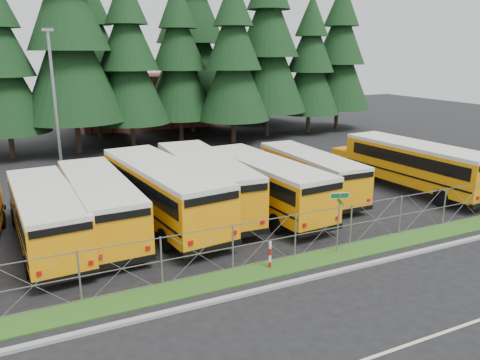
# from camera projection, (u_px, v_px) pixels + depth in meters

# --- Properties ---
(ground) EXTENTS (120.00, 120.00, 0.00)m
(ground) POSITION_uv_depth(u_px,v_px,m) (302.00, 244.00, 21.88)
(ground) COLOR black
(ground) RESTS_ON ground
(curb) EXTENTS (50.00, 0.25, 0.12)m
(curb) POSITION_uv_depth(u_px,v_px,m) (343.00, 270.00, 19.17)
(curb) COLOR gray
(curb) RESTS_ON ground
(grass_verge) EXTENTS (50.00, 1.40, 0.06)m
(grass_verge) POSITION_uv_depth(u_px,v_px,m) (323.00, 258.00, 20.40)
(grass_verge) COLOR #1A4814
(grass_verge) RESTS_ON ground
(road_lane_line) EXTENTS (50.00, 0.12, 0.01)m
(road_lane_line) POSITION_uv_depth(u_px,v_px,m) (438.00, 334.00, 14.92)
(road_lane_line) COLOR beige
(road_lane_line) RESTS_ON ground
(chainlink_fence) EXTENTS (44.00, 0.10, 2.00)m
(chainlink_fence) POSITION_uv_depth(u_px,v_px,m) (315.00, 232.00, 20.75)
(chainlink_fence) COLOR gray
(chainlink_fence) RESTS_ON ground
(brick_building) EXTENTS (22.00, 10.00, 6.00)m
(brick_building) POSITION_uv_depth(u_px,v_px,m) (169.00, 99.00, 58.37)
(brick_building) COLOR maroon
(brick_building) RESTS_ON ground
(bus_1) EXTENTS (3.24, 10.88, 2.81)m
(bus_1) POSITION_uv_depth(u_px,v_px,m) (46.00, 217.00, 21.39)
(bus_1) COLOR orange
(bus_1) RESTS_ON ground
(bus_2) EXTENTS (2.94, 11.19, 2.92)m
(bus_2) POSITION_uv_depth(u_px,v_px,m) (98.00, 205.00, 22.87)
(bus_2) COLOR orange
(bus_2) RESTS_ON ground
(bus_3) EXTENTS (4.34, 12.60, 3.24)m
(bus_3) POSITION_uv_depth(u_px,v_px,m) (160.00, 193.00, 24.29)
(bus_3) COLOR orange
(bus_3) RESTS_ON ground
(bus_4) EXTENTS (3.37, 12.21, 3.17)m
(bus_4) POSITION_uv_depth(u_px,v_px,m) (203.00, 184.00, 26.12)
(bus_4) COLOR orange
(bus_4) RESTS_ON ground
(bus_5) EXTENTS (3.56, 11.61, 3.00)m
(bus_5) POSITION_uv_depth(u_px,v_px,m) (261.00, 185.00, 26.19)
(bus_5) COLOR orange
(bus_5) RESTS_ON ground
(bus_6) EXTENTS (2.59, 10.43, 2.73)m
(bus_6) POSITION_uv_depth(u_px,v_px,m) (307.00, 174.00, 29.03)
(bus_6) COLOR orange
(bus_6) RESTS_ON ground
(bus_east) EXTENTS (3.70, 11.99, 3.09)m
(bus_east) POSITION_uv_depth(u_px,v_px,m) (410.00, 166.00, 30.19)
(bus_east) COLOR orange
(bus_east) RESTS_ON ground
(street_sign) EXTENTS (0.81, 0.53, 2.81)m
(street_sign) POSITION_uv_depth(u_px,v_px,m) (339.00, 210.00, 20.45)
(street_sign) COLOR gray
(street_sign) RESTS_ON ground
(striped_bollard) EXTENTS (0.11, 0.11, 1.20)m
(striped_bollard) POSITION_uv_depth(u_px,v_px,m) (270.00, 255.00, 19.31)
(striped_bollard) COLOR #B20C0C
(striped_bollard) RESTS_ON ground
(light_standard) EXTENTS (0.70, 0.35, 10.14)m
(light_standard) POSITION_uv_depth(u_px,v_px,m) (55.00, 102.00, 31.02)
(light_standard) COLOR gray
(light_standard) RESTS_ON ground
(conifer_2) EXTENTS (6.76, 6.76, 14.95)m
(conifer_2) POSITION_uv_depth(u_px,v_px,m) (1.00, 67.00, 37.54)
(conifer_2) COLOR black
(conifer_2) RESTS_ON ground
(conifer_3) EXTENTS (8.77, 8.77, 19.39)m
(conifer_3) POSITION_uv_depth(u_px,v_px,m) (69.00, 39.00, 39.13)
(conifer_3) COLOR black
(conifer_3) RESTS_ON ground
(conifer_4) EXTENTS (7.07, 7.07, 15.64)m
(conifer_4) POSITION_uv_depth(u_px,v_px,m) (129.00, 62.00, 42.07)
(conifer_4) COLOR black
(conifer_4) RESTS_ON ground
(conifer_5) EXTENTS (6.96, 6.96, 15.38)m
(conifer_5) POSITION_uv_depth(u_px,v_px,m) (179.00, 62.00, 45.47)
(conifer_5) COLOR black
(conifer_5) RESTS_ON ground
(conifer_6) EXTENTS (7.04, 7.04, 15.57)m
(conifer_6) POSITION_uv_depth(u_px,v_px,m) (233.00, 61.00, 44.22)
(conifer_6) COLOR black
(conifer_6) RESTS_ON ground
(conifer_7) EXTENTS (8.17, 8.17, 18.08)m
(conifer_7) POSITION_uv_depth(u_px,v_px,m) (268.00, 48.00, 47.57)
(conifer_7) COLOR black
(conifer_7) RESTS_ON ground
(conifer_8) EXTENTS (6.58, 6.58, 14.55)m
(conifer_8) POSITION_uv_depth(u_px,v_px,m) (310.00, 65.00, 50.00)
(conifer_8) COLOR black
(conifer_8) RESTS_ON ground
(conifer_9) EXTENTS (7.31, 7.31, 16.17)m
(conifer_9) POSITION_uv_depth(u_px,v_px,m) (340.00, 57.00, 52.47)
(conifer_9) COLOR black
(conifer_9) RESTS_ON ground
(conifer_11) EXTENTS (7.18, 7.18, 15.87)m
(conifer_11) POSITION_uv_depth(u_px,v_px,m) (94.00, 59.00, 46.26)
(conifer_11) COLOR black
(conifer_11) RESTS_ON ground
(conifer_12) EXTENTS (9.55, 9.55, 21.11)m
(conifer_12) POSITION_uv_depth(u_px,v_px,m) (190.00, 33.00, 49.76)
(conifer_12) COLOR black
(conifer_12) RESTS_ON ground
(conifer_13) EXTENTS (8.69, 8.69, 19.21)m
(conifer_13) POSITION_uv_depth(u_px,v_px,m) (268.00, 44.00, 56.24)
(conifer_13) COLOR black
(conifer_13) RESTS_ON ground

